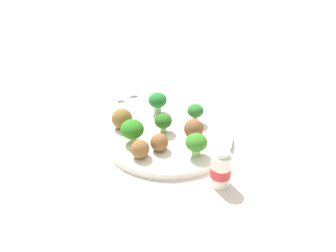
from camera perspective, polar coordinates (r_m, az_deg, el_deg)
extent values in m
plane|color=silver|center=(0.97, 0.00, -1.79)|extent=(4.00, 4.00, 0.00)
cylinder|color=white|center=(0.96, 0.00, -1.40)|extent=(0.28, 0.28, 0.02)
cylinder|color=#A0C278|center=(0.96, -0.62, -0.42)|extent=(0.01, 0.01, 0.01)
ellipsoid|color=#26631C|center=(0.95, -0.63, 0.64)|extent=(0.04, 0.04, 0.03)
cylinder|color=#A3CF68|center=(0.93, -4.57, -1.70)|extent=(0.01, 0.01, 0.01)
ellipsoid|color=#29781D|center=(0.92, -4.64, -0.42)|extent=(0.05, 0.05, 0.04)
cylinder|color=#A6CF72|center=(0.99, 3.52, 0.87)|extent=(0.01, 0.01, 0.02)
ellipsoid|color=#2A742B|center=(0.98, 3.56, 1.99)|extent=(0.04, 0.04, 0.03)
cylinder|color=#8CCF73|center=(0.89, 3.62, -3.40)|extent=(0.02, 0.02, 0.02)
ellipsoid|color=#357D25|center=(0.88, 3.68, -2.13)|extent=(0.04, 0.04, 0.04)
cylinder|color=#9FC882|center=(1.03, -1.34, 2.15)|extent=(0.02, 0.02, 0.02)
ellipsoid|color=#22722E|center=(1.02, -1.36, 3.36)|extent=(0.04, 0.04, 0.03)
sphere|color=brown|center=(0.90, -1.13, -2.13)|extent=(0.04, 0.04, 0.04)
sphere|color=brown|center=(0.97, -5.97, 0.97)|extent=(0.05, 0.05, 0.05)
sphere|color=brown|center=(0.88, -3.64, -3.00)|extent=(0.04, 0.04, 0.04)
sphere|color=brown|center=(0.94, 3.33, -0.36)|extent=(0.04, 0.04, 0.04)
cube|color=white|center=(1.18, -6.01, 4.90)|extent=(0.18, 0.14, 0.01)
cube|color=silver|center=(1.19, -5.36, 5.59)|extent=(0.09, 0.02, 0.01)
cube|color=silver|center=(1.14, -4.62, 4.28)|extent=(0.03, 0.03, 0.01)
cube|color=white|center=(1.19, -7.15, 5.55)|extent=(0.09, 0.03, 0.01)
cube|color=silver|center=(1.13, -6.42, 3.96)|extent=(0.06, 0.03, 0.01)
cylinder|color=white|center=(0.83, 6.84, -5.68)|extent=(0.04, 0.04, 0.07)
cylinder|color=red|center=(0.84, 6.83, -5.86)|extent=(0.04, 0.04, 0.02)
cylinder|color=silver|center=(0.81, 7.02, -3.52)|extent=(0.03, 0.03, 0.01)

